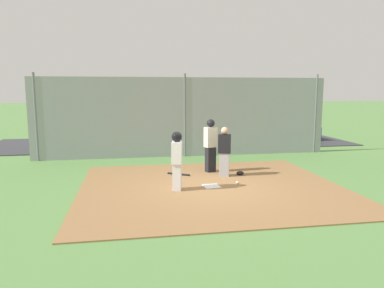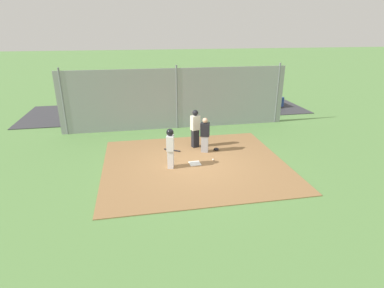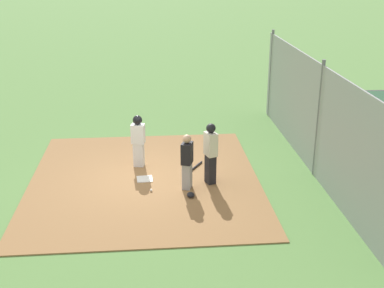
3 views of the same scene
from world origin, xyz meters
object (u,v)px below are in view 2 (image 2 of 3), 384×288
(home_plate, at_px, (195,163))
(catcher, at_px, (205,135))
(baseball_bat, at_px, (172,150))
(catcher_mask, at_px, (216,149))
(baseball, at_px, (213,160))
(parked_car_green, at_px, (124,104))
(runner, at_px, (170,146))
(umpire, at_px, (195,128))
(parked_car_blue, at_px, (249,99))

(home_plate, bearing_deg, catcher, -120.08)
(catcher, distance_m, baseball_bat, 1.62)
(catcher_mask, bearing_deg, baseball, 68.48)
(home_plate, height_order, parked_car_green, parked_car_green)
(home_plate, bearing_deg, baseball_bat, -64.87)
(runner, relative_size, parked_car_green, 0.37)
(runner, height_order, baseball_bat, runner)
(home_plate, distance_m, baseball, 0.82)
(umpire, bearing_deg, parked_car_green, -173.13)
(catcher, relative_size, umpire, 0.89)
(baseball, bearing_deg, catcher_mask, -111.52)
(umpire, bearing_deg, home_plate, -31.31)
(runner, bearing_deg, catcher_mask, 45.23)
(umpire, relative_size, baseball_bat, 2.27)
(home_plate, xyz_separation_m, parked_car_green, (2.90, -8.42, 0.57))
(baseball_bat, distance_m, catcher_mask, 1.95)
(runner, xyz_separation_m, parked_car_blue, (-6.46, -8.61, -0.31))
(home_plate, xyz_separation_m, baseball, (-0.80, -0.18, 0.03))
(baseball_bat, height_order, baseball, baseball)
(catcher, relative_size, parked_car_blue, 0.36)
(runner, relative_size, parked_car_blue, 0.37)
(umpire, distance_m, catcher_mask, 1.34)
(baseball, bearing_deg, umpire, -75.60)
(catcher, relative_size, catcher_mask, 6.42)
(baseball, height_order, parked_car_blue, parked_car_blue)
(catcher, xyz_separation_m, baseball, (-0.13, 0.98, -0.76))
(catcher_mask, bearing_deg, runner, 31.90)
(runner, bearing_deg, baseball_bat, 94.20)
(runner, relative_size, baseball, 21.42)
(parked_car_green, bearing_deg, catcher_mask, -57.81)
(umpire, height_order, parked_car_green, umpire)
(baseball_bat, xyz_separation_m, baseball, (-1.52, 1.35, 0.01))
(home_plate, distance_m, baseball_bat, 1.69)
(baseball_bat, relative_size, parked_car_green, 0.18)
(baseball_bat, bearing_deg, catcher_mask, -157.73)
(runner, height_order, parked_car_green, runner)
(catcher, xyz_separation_m, parked_car_green, (3.57, -7.27, -0.21))
(home_plate, xyz_separation_m, umpire, (-0.38, -1.82, 0.90))
(umpire, xyz_separation_m, baseball, (-0.42, 1.64, -0.87))
(parked_car_blue, bearing_deg, catcher_mask, -124.72)
(home_plate, distance_m, parked_car_green, 8.93)
(home_plate, distance_m, catcher_mask, 1.71)
(catcher, bearing_deg, baseball_bat, -86.58)
(runner, xyz_separation_m, baseball, (-1.79, -0.34, -0.86))
(runner, height_order, catcher_mask, runner)
(parked_car_blue, bearing_deg, runner, -131.11)
(home_plate, relative_size, baseball, 5.95)
(runner, height_order, baseball, runner)
(catcher, height_order, catcher_mask, catcher)
(catcher, bearing_deg, parked_car_green, -135.36)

